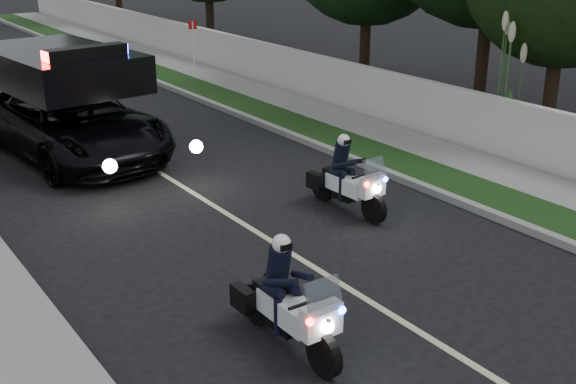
% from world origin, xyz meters
% --- Properties ---
extents(ground, '(120.00, 120.00, 0.00)m').
position_xyz_m(ground, '(0.00, 0.00, 0.00)').
color(ground, black).
rests_on(ground, ground).
extents(curb_right, '(0.20, 60.00, 0.15)m').
position_xyz_m(curb_right, '(4.10, 10.00, 0.07)').
color(curb_right, gray).
rests_on(curb_right, ground).
extents(grass_verge, '(1.20, 60.00, 0.16)m').
position_xyz_m(grass_verge, '(4.80, 10.00, 0.08)').
color(grass_verge, '#193814').
rests_on(grass_verge, ground).
extents(sidewalk_right, '(1.40, 60.00, 0.16)m').
position_xyz_m(sidewalk_right, '(6.10, 10.00, 0.08)').
color(sidewalk_right, gray).
rests_on(sidewalk_right, ground).
extents(property_wall, '(0.22, 60.00, 1.50)m').
position_xyz_m(property_wall, '(7.10, 10.00, 0.75)').
color(property_wall, beige).
rests_on(property_wall, ground).
extents(lane_marking, '(0.12, 50.00, 0.01)m').
position_xyz_m(lane_marking, '(0.00, 10.00, 0.00)').
color(lane_marking, '#BFB78C').
rests_on(lane_marking, ground).
extents(police_moto_left, '(0.66, 1.88, 1.60)m').
position_xyz_m(police_moto_left, '(-1.71, 0.37, 0.00)').
color(police_moto_left, silver).
rests_on(police_moto_left, ground).
extents(police_moto_right, '(0.71, 1.85, 1.55)m').
position_xyz_m(police_moto_right, '(2.02, 3.71, 0.00)').
color(police_moto_right, white).
rests_on(police_moto_right, ground).
extents(police_suv, '(3.47, 6.42, 2.99)m').
position_xyz_m(police_suv, '(-1.15, 10.27, 0.00)').
color(police_suv, black).
rests_on(police_suv, ground).
extents(sign_post, '(0.38, 0.38, 2.06)m').
position_xyz_m(sign_post, '(6.00, 17.61, 0.00)').
color(sign_post, '#A7100B').
rests_on(sign_post, ground).
extents(pampas_far, '(1.49, 1.49, 3.62)m').
position_xyz_m(pampas_far, '(7.60, 4.44, 0.00)').
color(pampas_far, beige).
rests_on(pampas_far, ground).
extents(tree_right_a, '(5.61, 5.61, 8.63)m').
position_xyz_m(tree_right_a, '(9.75, 4.83, 0.00)').
color(tree_right_a, black).
rests_on(tree_right_a, ground).
extents(tree_right_b, '(6.41, 6.41, 9.66)m').
position_xyz_m(tree_right_b, '(9.85, 12.40, 0.00)').
color(tree_right_b, '#143B13').
rests_on(tree_right_b, ground).
extents(tree_right_c, '(7.96, 7.96, 11.48)m').
position_xyz_m(tree_right_c, '(10.19, 7.56, 0.00)').
color(tree_right_c, black).
rests_on(tree_right_c, ground).
extents(tree_right_d, '(6.71, 6.71, 9.45)m').
position_xyz_m(tree_right_d, '(9.37, 22.42, 0.00)').
color(tree_right_d, '#1D3D14').
rests_on(tree_right_d, ground).
extents(tree_right_e, '(8.39, 8.39, 10.59)m').
position_xyz_m(tree_right_e, '(9.64, 33.51, 0.00)').
color(tree_right_e, '#133510').
rests_on(tree_right_e, ground).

